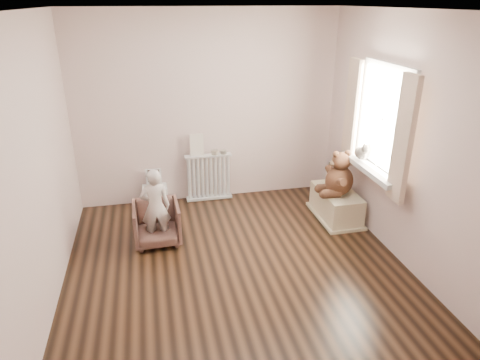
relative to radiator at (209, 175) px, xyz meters
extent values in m
cube|color=black|center=(0.03, -1.68, -0.39)|extent=(3.60, 3.60, 0.01)
cube|color=white|center=(0.03, -1.68, 2.21)|extent=(3.60, 3.60, 0.01)
cube|color=beige|center=(0.03, 0.12, 0.91)|extent=(3.60, 0.02, 2.60)
cube|color=beige|center=(0.03, -3.48, 0.91)|extent=(3.60, 0.02, 2.60)
cube|color=beige|center=(-1.77, -1.68, 0.91)|extent=(0.02, 3.60, 2.60)
cube|color=beige|center=(1.83, -1.68, 0.91)|extent=(0.02, 3.60, 2.60)
cube|color=white|center=(1.79, -1.38, 1.06)|extent=(0.03, 0.90, 1.10)
cube|color=silver|center=(1.70, -1.38, 0.48)|extent=(0.22, 1.10, 0.06)
cube|color=beige|center=(1.68, -1.95, 1.00)|extent=(0.06, 0.26, 1.30)
cube|color=beige|center=(1.68, -0.81, 1.00)|extent=(0.06, 0.26, 1.30)
cube|color=silver|center=(0.00, 0.00, 0.00)|extent=(0.65, 0.12, 0.69)
cube|color=beige|center=(-0.15, 0.00, 0.45)|extent=(0.19, 0.02, 0.31)
cylinder|color=#A59E8C|center=(0.10, 0.00, 0.33)|extent=(0.10, 0.10, 0.06)
cylinder|color=#A59E8C|center=(0.22, 0.00, 0.32)|extent=(0.09, 0.09, 0.05)
cube|color=silver|center=(-0.76, -0.03, -0.11)|extent=(0.34, 0.24, 0.53)
imported|color=brown|center=(-0.77, -1.02, -0.14)|extent=(0.54, 0.56, 0.49)
imported|color=beige|center=(-0.77, -1.07, 0.10)|extent=(0.34, 0.23, 0.93)
cube|color=beige|center=(1.55, -0.89, -0.19)|extent=(0.43, 0.80, 0.38)
camera|label=1|loc=(-0.76, -5.56, 2.29)|focal=32.00mm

